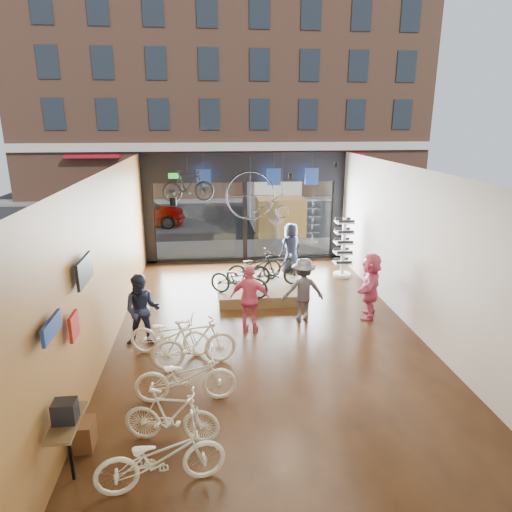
{
  "coord_description": "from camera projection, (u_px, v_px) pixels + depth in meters",
  "views": [
    {
      "loc": [
        -1.29,
        -9.75,
        4.82
      ],
      "look_at": [
        -0.1,
        1.4,
        1.49
      ],
      "focal_mm": 32.0,
      "sensor_mm": 36.0,
      "label": 1
    }
  ],
  "objects": [
    {
      "name": "ground_plane",
      "position": [
        266.0,
        334.0,
        10.8
      ],
      "size": [
        7.0,
        12.0,
        0.04
      ],
      "primitive_type": "cube",
      "color": "black",
      "rests_on": "ground"
    },
    {
      "name": "ceiling",
      "position": [
        268.0,
        170.0,
        9.71
      ],
      "size": [
        7.0,
        12.0,
        0.04
      ],
      "primitive_type": "cube",
      "color": "black",
      "rests_on": "ground"
    },
    {
      "name": "wall_left",
      "position": [
        106.0,
        261.0,
        9.89
      ],
      "size": [
        0.04,
        12.0,
        3.8
      ],
      "primitive_type": "cube",
      "color": "olive",
      "rests_on": "ground"
    },
    {
      "name": "wall_right",
      "position": [
        417.0,
        251.0,
        10.61
      ],
      "size": [
        0.04,
        12.0,
        3.8
      ],
      "primitive_type": "cube",
      "color": "beige",
      "rests_on": "ground"
    },
    {
      "name": "wall_back",
      "position": [
        346.0,
        428.0,
        4.51
      ],
      "size": [
        7.0,
        0.04,
        3.8
      ],
      "primitive_type": "cube",
      "color": "beige",
      "rests_on": "ground"
    },
    {
      "name": "storefront",
      "position": [
        245.0,
        208.0,
        15.97
      ],
      "size": [
        7.0,
        0.26,
        3.8
      ],
      "primitive_type": null,
      "color": "black",
      "rests_on": "ground"
    },
    {
      "name": "exit_sign",
      "position": [
        174.0,
        176.0,
        15.28
      ],
      "size": [
        0.35,
        0.06,
        0.18
      ],
      "primitive_type": "cube",
      "color": "#198C26",
      "rests_on": "storefront"
    },
    {
      "name": "street_road",
      "position": [
        231.0,
        212.0,
        25.09
      ],
      "size": [
        30.0,
        18.0,
        0.02
      ],
      "primitive_type": "cube",
      "color": "black",
      "rests_on": "ground"
    },
    {
      "name": "sidewalk_near",
      "position": [
        243.0,
        249.0,
        17.64
      ],
      "size": [
        30.0,
        2.4,
        0.12
      ],
      "primitive_type": "cube",
      "color": "slate",
      "rests_on": "ground"
    },
    {
      "name": "sidewalk_far",
      "position": [
        228.0,
        199.0,
        28.89
      ],
      "size": [
        30.0,
        2.0,
        0.12
      ],
      "primitive_type": "cube",
      "color": "slate",
      "rests_on": "ground"
    },
    {
      "name": "opposite_building",
      "position": [
        224.0,
        86.0,
        29.29
      ],
      "size": [
        26.0,
        5.0,
        14.0
      ],
      "primitive_type": "cube",
      "color": "brown",
      "rests_on": "ground"
    },
    {
      "name": "street_car",
      "position": [
        139.0,
        211.0,
        21.56
      ],
      "size": [
        4.24,
        1.71,
        1.44
      ],
      "primitive_type": "imported",
      "rotation": [
        0.0,
        0.0,
        1.57
      ],
      "color": "gray",
      "rests_on": "street_road"
    },
    {
      "name": "box_truck",
      "position": [
        274.0,
        202.0,
        21.11
      ],
      "size": [
        2.09,
        6.26,
        2.46
      ],
      "primitive_type": null,
      "color": "silver",
      "rests_on": "street_road"
    },
    {
      "name": "floor_bike_0",
      "position": [
        161.0,
        457.0,
        6.15
      ],
      "size": [
        1.85,
        0.91,
        0.93
      ],
      "primitive_type": "imported",
      "rotation": [
        0.0,
        0.0,
        1.74
      ],
      "color": "beige",
      "rests_on": "ground_plane"
    },
    {
      "name": "floor_bike_1",
      "position": [
        171.0,
        416.0,
        7.03
      ],
      "size": [
        1.56,
        0.72,
        0.91
      ],
      "primitive_type": "imported",
      "rotation": [
        0.0,
        0.0,
        1.37
      ],
      "color": "beige",
      "rests_on": "ground_plane"
    },
    {
      "name": "floor_bike_2",
      "position": [
        186.0,
        377.0,
        8.06
      ],
      "size": [
        1.8,
        0.63,
        0.95
      ],
      "primitive_type": "imported",
      "rotation": [
        0.0,
        0.0,
        1.57
      ],
      "color": "beige",
      "rests_on": "ground_plane"
    },
    {
      "name": "floor_bike_3",
      "position": [
        194.0,
        343.0,
        9.19
      ],
      "size": [
        1.8,
        0.84,
        1.04
      ],
      "primitive_type": "imported",
      "rotation": [
        0.0,
        0.0,
        1.78
      ],
      "color": "beige",
      "rests_on": "ground_plane"
    },
    {
      "name": "floor_bike_4",
      "position": [
        170.0,
        335.0,
        9.68
      ],
      "size": [
        1.83,
        0.97,
        0.92
      ],
      "primitive_type": "imported",
      "rotation": [
        0.0,
        0.0,
        1.35
      ],
      "color": "beige",
      "rests_on": "ground_plane"
    },
    {
      "name": "display_platform",
      "position": [
        261.0,
        291.0,
        12.99
      ],
      "size": [
        2.4,
        1.8,
        0.3
      ],
      "primitive_type": "cube",
      "color": "brown",
      "rests_on": "ground_plane"
    },
    {
      "name": "display_bike_left",
      "position": [
        239.0,
        280.0,
        12.18
      ],
      "size": [
        1.75,
        1.34,
        0.88
      ],
      "primitive_type": "imported",
      "rotation": [
        0.0,
        0.0,
        1.05
      ],
      "color": "black",
      "rests_on": "display_platform"
    },
    {
      "name": "display_bike_mid",
      "position": [
        277.0,
        269.0,
        12.85
      ],
      "size": [
        1.68,
        0.6,
        0.99
      ],
      "primitive_type": "imported",
      "rotation": [
        0.0,
        0.0,
        1.65
      ],
      "color": "black",
      "rests_on": "display_platform"
    },
    {
      "name": "display_bike_right",
      "position": [
        254.0,
        266.0,
        13.24
      ],
      "size": [
        1.84,
        1.14,
        0.91
      ],
      "primitive_type": "imported",
      "rotation": [
        0.0,
        0.0,
        1.91
      ],
      "color": "black",
      "rests_on": "display_platform"
    },
    {
      "name": "customer_1",
      "position": [
        142.0,
        310.0,
        10.03
      ],
      "size": [
        0.82,
        0.65,
        1.64
      ],
      "primitive_type": "imported",
      "rotation": [
        0.0,
        0.0,
        -0.04
      ],
      "color": "#161C33",
      "rests_on": "ground_plane"
    },
    {
      "name": "customer_2",
      "position": [
        250.0,
        299.0,
        10.64
      ],
      "size": [
        1.05,
        0.67,
        1.65
      ],
      "primitive_type": "imported",
      "rotation": [
        0.0,
        0.0,
        2.84
      ],
      "color": "#CC4C72",
      "rests_on": "ground_plane"
    },
    {
      "name": "customer_3",
      "position": [
        303.0,
        290.0,
        11.26
      ],
      "size": [
        1.04,
        0.6,
        1.61
      ],
      "primitive_type": "imported",
      "rotation": [
        0.0,
        0.0,
        3.14
      ],
      "color": "#3F3F44",
      "rests_on": "ground_plane"
    },
    {
      "name": "customer_4",
      "position": [
        291.0,
        248.0,
        14.98
      ],
      "size": [
        0.95,
        0.85,
        1.64
      ],
      "primitive_type": "imported",
      "rotation": [
        0.0,
        0.0,
        3.65
      ],
      "color": "#161C33",
      "rests_on": "ground_plane"
    },
    {
      "name": "customer_5",
      "position": [
        370.0,
        286.0,
        11.45
      ],
      "size": [
        1.11,
        1.63,
        1.69
      ],
      "primitive_type": "imported",
      "rotation": [
        0.0,
        0.0,
        4.28
      ],
      "color": "#CC4C72",
      "rests_on": "ground_plane"
    },
    {
      "name": "sunglasses_rack",
      "position": [
        343.0,
        248.0,
        14.47
      ],
      "size": [
        0.6,
        0.5,
        1.91
      ],
      "primitive_type": null,
      "rotation": [
        0.0,
        0.0,
        -0.08
      ],
      "color": "white",
      "rests_on": "ground_plane"
    },
    {
      "name": "wall_merch",
      "position": [
        71.0,
        369.0,
        6.74
      ],
      "size": [
        0.4,
        2.4,
        2.6
      ],
      "primitive_type": null,
      "color": "navy",
      "rests_on": "wall_left"
    },
    {
      "name": "penny_farthing",
      "position": [
        260.0,
        197.0,
        14.44
      ],
      "size": [
        1.94,
        0.06,
        1.55
      ],
      "primitive_type": null,
      "color": "black",
      "rests_on": "ceiling"
    },
    {
      "name": "hung_bike",
      "position": [
        188.0,
        186.0,
        13.77
      ],
      "size": [
        1.62,
        0.62,
        0.95
      ],
      "primitive_type": "imported",
      "rotation": [
        0.0,
        0.0,
        1.68
      ],
      "color": "black",
      "rests_on": "ceiling"
    },
    {
      "name": "jersey_left",
      "position": [
        204.0,
        178.0,
        14.74
      ],
      "size": [
        0.45,
        0.03,
        0.55
      ],
      "primitive_type": "cube",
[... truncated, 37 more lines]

